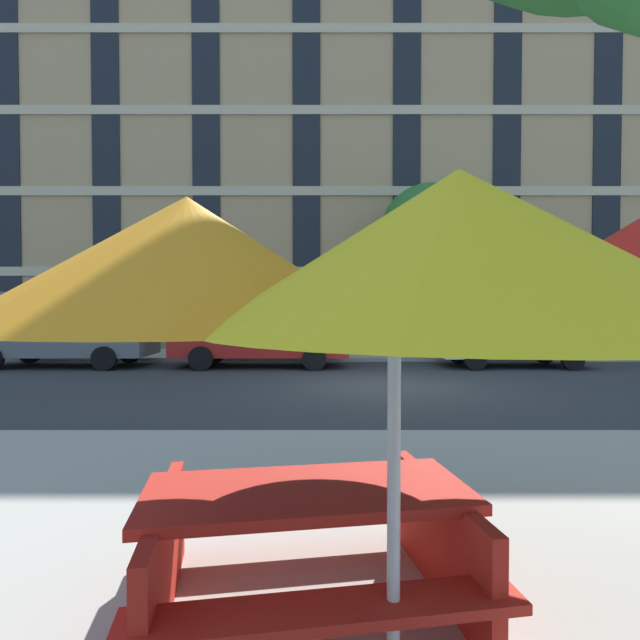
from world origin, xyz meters
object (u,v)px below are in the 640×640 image
(street_tree_middle, at_px, (430,237))
(picnic_table, at_px, (307,537))
(pickup_red, at_px, (253,332))
(pickup_gray, at_px, (56,332))
(street_tree_left, at_px, (103,284))
(patio_umbrella, at_px, (394,275))
(sedan_white, at_px, (510,335))

(street_tree_middle, distance_m, picnic_table, 16.47)
(pickup_red, distance_m, street_tree_middle, 7.59)
(pickup_gray, bearing_deg, street_tree_middle, 15.81)
(pickup_red, relative_size, street_tree_left, 1.44)
(street_tree_left, distance_m, street_tree_middle, 11.91)
(street_tree_left, distance_m, patio_umbrella, 17.87)
(pickup_gray, height_order, sedan_white, pickup_gray)
(sedan_white, bearing_deg, street_tree_middle, 116.48)
(street_tree_left, relative_size, street_tree_middle, 0.56)
(pickup_gray, distance_m, pickup_red, 5.86)
(pickup_gray, bearing_deg, pickup_red, 0.00)
(sedan_white, xyz_separation_m, picnic_table, (-5.73, -12.14, -0.46))
(pickup_red, relative_size, sedan_white, 1.16)
(patio_umbrella, xyz_separation_m, picnic_table, (-0.40, 0.56, -1.43))
(sedan_white, relative_size, street_tree_left, 1.24)
(pickup_gray, bearing_deg, picnic_table, -57.42)
(pickup_red, bearing_deg, street_tree_middle, 29.30)
(pickup_red, distance_m, patio_umbrella, 12.94)
(pickup_gray, xyz_separation_m, sedan_white, (13.49, -0.00, -0.08))
(patio_umbrella, height_order, picnic_table, patio_umbrella)
(pickup_red, bearing_deg, street_tree_left, 151.15)
(patio_umbrella, relative_size, picnic_table, 1.62)
(picnic_table, bearing_deg, pickup_red, 98.91)
(sedan_white, height_order, street_tree_left, street_tree_left)
(pickup_red, height_order, sedan_white, pickup_red)
(pickup_gray, distance_m, patio_umbrella, 15.12)
(pickup_gray, bearing_deg, sedan_white, -0.00)
(street_tree_middle, bearing_deg, street_tree_left, -179.29)
(patio_umbrella, bearing_deg, street_tree_left, 117.06)
(sedan_white, height_order, street_tree_middle, street_tree_middle)
(street_tree_middle, bearing_deg, picnic_table, -104.70)
(pickup_red, height_order, street_tree_left, street_tree_left)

